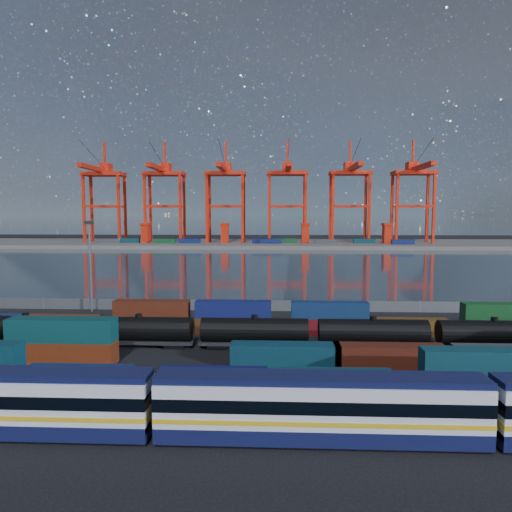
{
  "coord_description": "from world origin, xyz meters",
  "views": [
    {
      "loc": [
        3.74,
        -54.9,
        17.67
      ],
      "look_at": [
        0.0,
        30.0,
        10.0
      ],
      "focal_mm": 32.0,
      "sensor_mm": 36.0,
      "label": 1
    }
  ],
  "objects": [
    {
      "name": "ground",
      "position": [
        0.0,
        0.0,
        0.0
      ],
      "size": [
        700.0,
        700.0,
        0.0
      ],
      "primitive_type": "plane",
      "color": "black",
      "rests_on": "ground"
    },
    {
      "name": "harbor_water",
      "position": [
        0.0,
        105.0,
        0.01
      ],
      "size": [
        700.0,
        700.0,
        0.0
      ],
      "primitive_type": "plane",
      "color": "#2A343D",
      "rests_on": "ground"
    },
    {
      "name": "far_quay",
      "position": [
        0.0,
        210.0,
        1.0
      ],
      "size": [
        700.0,
        70.0,
        2.0
      ],
      "primitive_type": "cube",
      "color": "#514F4C",
      "rests_on": "ground"
    },
    {
      "name": "distant_mountains",
      "position": [
        63.02,
        1600.0,
        220.29
      ],
      "size": [
        2470.0,
        1100.0,
        520.0
      ],
      "color": "#1E2630",
      "rests_on": "ground"
    },
    {
      "name": "passenger_train",
      "position": [
        7.18,
        -20.66,
        2.71
      ],
      "size": [
        77.46,
        3.14,
        5.39
      ],
      "color": "silver",
      "rests_on": "ground"
    },
    {
      "name": "container_row_south",
      "position": [
        -10.05,
        -10.86,
        1.72
      ],
      "size": [
        138.08,
        2.21,
        4.71
      ],
      "color": "#37393C",
      "rests_on": "ground"
    },
    {
      "name": "container_row_mid",
      "position": [
        9.83,
        -3.01,
        1.88
      ],
      "size": [
        142.06,
        2.58,
        5.5
      ],
      "color": "#414446",
      "rests_on": "ground"
    },
    {
      "name": "container_row_north",
      "position": [
        13.22,
        11.85,
        1.99
      ],
      "size": [
        140.84,
        2.29,
        4.89
      ],
      "color": "navy",
      "rests_on": "ground"
    },
    {
      "name": "tanker_string",
      "position": [
        -14.56,
        4.18,
        2.26
      ],
      "size": [
        107.65,
        3.15,
        4.5
      ],
      "color": "black",
      "rests_on": "ground"
    },
    {
      "name": "waterfront_fence",
      "position": [
        -0.0,
        28.0,
        1.0
      ],
      "size": [
        160.12,
        0.12,
        2.2
      ],
      "color": "#595B5E",
      "rests_on": "ground"
    },
    {
      "name": "yard_light_mast",
      "position": [
        -30.0,
        26.0,
        9.3
      ],
      "size": [
        1.6,
        0.4,
        16.6
      ],
      "color": "slate",
      "rests_on": "ground"
    },
    {
      "name": "gantry_cranes",
      "position": [
        -7.5,
        203.43,
        36.28
      ],
      "size": [
        197.76,
        43.7,
        59.18
      ],
      "color": "red",
      "rests_on": "ground"
    },
    {
      "name": "quay_containers",
      "position": [
        -11.0,
        195.46,
        3.3
      ],
      "size": [
        172.58,
        10.99,
        2.6
      ],
      "color": "navy",
      "rests_on": "far_quay"
    },
    {
      "name": "straddle_carriers",
      "position": [
        -2.5,
        200.0,
        7.82
      ],
      "size": [
        140.0,
        7.0,
        11.1
      ],
      "color": "red",
      "rests_on": "far_quay"
    }
  ]
}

